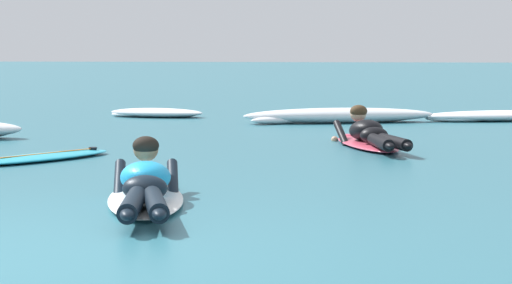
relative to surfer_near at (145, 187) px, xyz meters
The scene contains 7 objects.
ground_plane 8.02m from the surfer_near, 93.27° to the left, with size 120.00×120.00×0.00m, color #2D6B7A.
surfer_near is the anchor object (origin of this frame).
surfer_far 4.99m from the surfer_near, 70.75° to the left, with size 1.09×2.44×0.54m.
drifting_surfboard 3.42m from the surfer_near, 122.92° to the left, with size 1.44×1.86×0.16m.
whitewater_front 9.77m from the surfer_near, 102.51° to the left, with size 1.75×0.87×0.16m.
whitewater_mid_left 8.70m from the surfer_near, 82.70° to the left, with size 3.18×1.51×0.24m.
whitewater_far_band 10.12m from the surfer_near, 68.13° to the left, with size 2.85×1.36×0.17m.
Camera 1 is at (2.32, -5.61, 1.24)m, focal length 70.84 mm.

